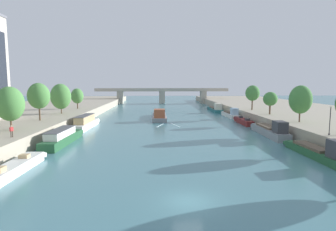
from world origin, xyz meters
The scene contains 23 objects.
ground_plane centered at (0.00, 0.00, 0.00)m, with size 400.00×400.00×0.00m, color teal.
quay_left centered at (-38.50, 55.00, 1.24)m, with size 36.00×170.00×2.49m, color #A89E89.
quay_right centered at (38.50, 55.00, 1.24)m, with size 36.00×170.00×2.49m, color #A89E89.
barge_midriver centered at (-1.91, 53.92, 0.91)m, with size 3.84×18.07×3.15m.
wake_behind_barge centered at (-0.01, 41.97, 0.01)m, with size 5.60×5.88×0.03m.
moored_boat_left_downstream centered at (-18.14, 8.19, 0.59)m, with size 2.36×11.34×2.22m.
moored_boat_left_far centered at (-18.00, 22.94, 1.05)m, with size 2.99×13.96×2.50m.
moored_boat_left_midway centered at (-18.23, 38.72, 1.22)m, with size 3.02×14.47×2.92m.
moored_boat_right_second centered at (18.51, 12.37, 0.91)m, with size 2.57×13.54×3.16m.
moored_boat_right_gap_after centered at (18.55, 28.07, 1.02)m, with size 2.83×14.65×3.34m.
moored_boat_right_upstream centered at (18.51, 44.01, 0.63)m, with size 1.93×11.22×2.30m.
moored_boat_right_lone centered at (18.88, 57.03, 0.89)m, with size 2.49×12.60×2.97m.
moored_boat_right_far centered at (17.95, 73.88, 0.92)m, with size 2.91×16.26×3.18m.
tree_left_second centered at (-25.46, 21.90, 6.60)m, with size 4.29×4.29×6.80m.
tree_left_by_lamp centered at (-25.72, 33.22, 7.32)m, with size 4.21×4.21×7.37m.
tree_left_distant centered at (-25.71, 45.58, 6.64)m, with size 4.77×4.77×7.19m.
tree_left_midway centered at (-25.59, 59.01, 6.16)m, with size 3.51×3.51×5.85m.
tree_right_nearest centered at (24.38, 28.82, 6.74)m, with size 4.12×4.12×6.92m.
tree_right_distant centered at (24.17, 42.09, 6.12)m, with size 3.27×3.27×5.30m.
tree_right_past_mid centered at (23.82, 53.29, 7.11)m, with size 3.84×3.84×6.77m.
lamppost_right_bank centered at (21.82, 15.72, 4.74)m, with size 0.28×0.28×4.09m.
bridge_far centered at (0.00, 114.25, 4.80)m, with size 64.99×4.40×7.46m.
person_on_quay centered at (-22.27, 15.81, 3.41)m, with size 0.37×0.44×1.62m.
Camera 1 is at (-2.61, -21.81, 9.73)m, focal length 29.48 mm.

